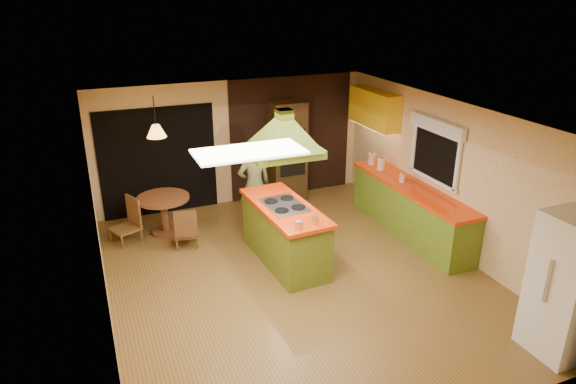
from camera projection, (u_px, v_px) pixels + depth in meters
name	position (u px, v px, depth m)	size (l,w,h in m)	color
ground	(297.00, 276.00, 7.93)	(6.50, 6.50, 0.00)	brown
room_walls	(297.00, 201.00, 7.47)	(5.50, 6.50, 6.50)	beige
ceiling_plane	(298.00, 117.00, 7.00)	(6.50, 6.50, 0.00)	silver
brick_panel	(291.00, 137.00, 10.68)	(2.64, 0.03, 2.50)	#381E14
nook_opening	(158.00, 162.00, 9.79)	(2.20, 0.03, 2.10)	black
right_counter	(410.00, 210.00, 9.14)	(0.62, 3.05, 0.92)	olive
upper_cabinets	(374.00, 108.00, 10.00)	(0.34, 1.40, 0.70)	yellow
window_right	(436.00, 140.00, 8.57)	(0.12, 1.35, 1.06)	black
fluor_panel	(249.00, 152.00, 5.59)	(1.20, 0.60, 0.03)	white
kitchen_island	(285.00, 233.00, 8.20)	(0.89, 1.99, 0.99)	olive
range_hood	(284.00, 126.00, 7.55)	(1.08, 0.78, 0.80)	#5B6C1B
man	(254.00, 185.00, 9.19)	(0.62, 0.41, 1.70)	brown
refrigerator	(570.00, 285.00, 6.02)	(0.74, 0.70, 1.80)	white
wall_oven	(287.00, 151.00, 10.45)	(0.71, 0.63, 2.07)	#412C14
dining_table	(164.00, 208.00, 9.15)	(0.93, 0.93, 0.70)	brown
chair_left	(124.00, 221.00, 8.85)	(0.43, 0.43, 0.79)	brown
chair_near	(186.00, 226.00, 8.73)	(0.40, 0.40, 0.73)	brown
pendant_lamp	(156.00, 131.00, 8.63)	(0.33, 0.33, 0.21)	#FF9E3F
canister_large	(372.00, 159.00, 10.02)	(0.15, 0.15, 0.21)	beige
canister_medium	(381.00, 164.00, 9.73)	(0.15, 0.15, 0.21)	#FEF2CC
canister_small	(403.00, 178.00, 9.12)	(0.12, 0.12, 0.16)	beige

